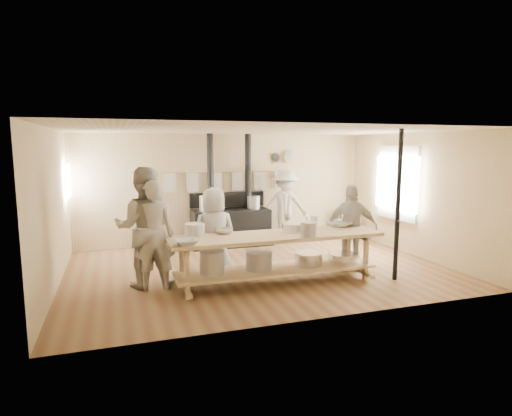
{
  "coord_description": "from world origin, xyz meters",
  "views": [
    {
      "loc": [
        -2.51,
        -7.46,
        2.3
      ],
      "look_at": [
        0.0,
        0.2,
        1.14
      ],
      "focal_mm": 30.0,
      "sensor_mm": 36.0,
      "label": 1
    }
  ],
  "objects_px": {
    "stove": "(230,223)",
    "cook_right": "(352,228)",
    "cook_by_window": "(285,207)",
    "roasting_pan": "(303,226)",
    "prep_table": "(276,254)",
    "cook_left": "(144,227)",
    "chair": "(350,229)",
    "cook_far_left": "(154,235)",
    "cook_center": "(214,233)"
  },
  "relations": [
    {
      "from": "chair",
      "to": "roasting_pan",
      "type": "bearing_deg",
      "value": -150.91
    },
    {
      "from": "cook_far_left",
      "to": "roasting_pan",
      "type": "distance_m",
      "value": 2.6
    },
    {
      "from": "stove",
      "to": "cook_center",
      "type": "distance_m",
      "value": 2.59
    },
    {
      "from": "cook_far_left",
      "to": "chair",
      "type": "relative_size",
      "value": 2.31
    },
    {
      "from": "cook_center",
      "to": "cook_far_left",
      "type": "bearing_deg",
      "value": 12.84
    },
    {
      "from": "cook_center",
      "to": "cook_by_window",
      "type": "relative_size",
      "value": 0.91
    },
    {
      "from": "stove",
      "to": "chair",
      "type": "distance_m",
      "value": 3.13
    },
    {
      "from": "cook_center",
      "to": "chair",
      "type": "bearing_deg",
      "value": -153.81
    },
    {
      "from": "stove",
      "to": "roasting_pan",
      "type": "relative_size",
      "value": 6.34
    },
    {
      "from": "stove",
      "to": "cook_far_left",
      "type": "height_order",
      "value": "stove"
    },
    {
      "from": "stove",
      "to": "cook_right",
      "type": "height_order",
      "value": "stove"
    },
    {
      "from": "cook_left",
      "to": "chair",
      "type": "xyz_separation_m",
      "value": [
        5.21,
        2.32,
        -0.76
      ]
    },
    {
      "from": "cook_right",
      "to": "cook_by_window",
      "type": "xyz_separation_m",
      "value": [
        -0.31,
        2.54,
        0.08
      ]
    },
    {
      "from": "cook_left",
      "to": "cook_far_left",
      "type": "bearing_deg",
      "value": 129.85
    },
    {
      "from": "stove",
      "to": "cook_by_window",
      "type": "bearing_deg",
      "value": -7.23
    },
    {
      "from": "cook_center",
      "to": "chair",
      "type": "relative_size",
      "value": 2.08
    },
    {
      "from": "cook_far_left",
      "to": "roasting_pan",
      "type": "bearing_deg",
      "value": -174.8
    },
    {
      "from": "cook_far_left",
      "to": "cook_center",
      "type": "xyz_separation_m",
      "value": [
        1.05,
        0.3,
        -0.09
      ]
    },
    {
      "from": "cook_left",
      "to": "cook_by_window",
      "type": "bearing_deg",
      "value": -136.24
    },
    {
      "from": "cook_by_window",
      "to": "prep_table",
      "type": "bearing_deg",
      "value": -107.02
    },
    {
      "from": "cook_far_left",
      "to": "cook_center",
      "type": "height_order",
      "value": "cook_far_left"
    },
    {
      "from": "cook_by_window",
      "to": "roasting_pan",
      "type": "xyz_separation_m",
      "value": [
        -0.68,
        -2.52,
        0.01
      ]
    },
    {
      "from": "cook_center",
      "to": "stove",
      "type": "bearing_deg",
      "value": -113.85
    },
    {
      "from": "stove",
      "to": "cook_right",
      "type": "xyz_separation_m",
      "value": [
        1.63,
        -2.71,
        0.29
      ]
    },
    {
      "from": "cook_by_window",
      "to": "chair",
      "type": "height_order",
      "value": "cook_by_window"
    },
    {
      "from": "prep_table",
      "to": "cook_center",
      "type": "bearing_deg",
      "value": 146.05
    },
    {
      "from": "prep_table",
      "to": "cook_right",
      "type": "relative_size",
      "value": 2.23
    },
    {
      "from": "prep_table",
      "to": "roasting_pan",
      "type": "distance_m",
      "value": 0.81
    },
    {
      "from": "stove",
      "to": "cook_by_window",
      "type": "height_order",
      "value": "stove"
    },
    {
      "from": "cook_right",
      "to": "cook_left",
      "type": "bearing_deg",
      "value": 21.59
    },
    {
      "from": "cook_left",
      "to": "stove",
      "type": "bearing_deg",
      "value": -120.55
    },
    {
      "from": "cook_left",
      "to": "cook_right",
      "type": "relative_size",
      "value": 1.23
    },
    {
      "from": "cook_right",
      "to": "roasting_pan",
      "type": "xyz_separation_m",
      "value": [
        -0.99,
        0.02,
        0.09
      ]
    },
    {
      "from": "prep_table",
      "to": "roasting_pan",
      "type": "bearing_deg",
      "value": 27.19
    },
    {
      "from": "cook_left",
      "to": "cook_center",
      "type": "height_order",
      "value": "cook_left"
    },
    {
      "from": "cook_left",
      "to": "cook_by_window",
      "type": "distance_m",
      "value": 4.12
    },
    {
      "from": "cook_right",
      "to": "cook_by_window",
      "type": "height_order",
      "value": "cook_by_window"
    },
    {
      "from": "cook_far_left",
      "to": "chair",
      "type": "xyz_separation_m",
      "value": [
        5.08,
        2.55,
        -0.67
      ]
    },
    {
      "from": "prep_table",
      "to": "cook_far_left",
      "type": "distance_m",
      "value": 2.02
    },
    {
      "from": "stove",
      "to": "cook_left",
      "type": "height_order",
      "value": "stove"
    },
    {
      "from": "stove",
      "to": "cook_center",
      "type": "bearing_deg",
      "value": -110.85
    },
    {
      "from": "cook_left",
      "to": "cook_right",
      "type": "height_order",
      "value": "cook_left"
    },
    {
      "from": "stove",
      "to": "roasting_pan",
      "type": "xyz_separation_m",
      "value": [
        0.64,
        -2.69,
        0.37
      ]
    },
    {
      "from": "chair",
      "to": "prep_table",
      "type": "bearing_deg",
      "value": -154.02
    },
    {
      "from": "cook_left",
      "to": "cook_center",
      "type": "bearing_deg",
      "value": -167.04
    },
    {
      "from": "stove",
      "to": "chair",
      "type": "xyz_separation_m",
      "value": [
        3.11,
        -0.15,
        -0.29
      ]
    },
    {
      "from": "cook_far_left",
      "to": "cook_by_window",
      "type": "xyz_separation_m",
      "value": [
        3.28,
        2.53,
        -0.01
      ]
    },
    {
      "from": "prep_table",
      "to": "cook_far_left",
      "type": "xyz_separation_m",
      "value": [
        -1.96,
        0.32,
        0.38
      ]
    },
    {
      "from": "cook_left",
      "to": "cook_right",
      "type": "xyz_separation_m",
      "value": [
        3.73,
        -0.24,
        -0.18
      ]
    },
    {
      "from": "cook_left",
      "to": "roasting_pan",
      "type": "bearing_deg",
      "value": -174.76
    }
  ]
}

